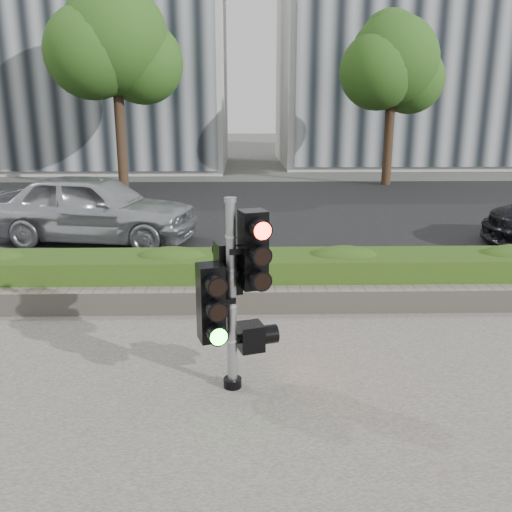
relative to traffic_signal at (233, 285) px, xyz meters
name	(u,v)px	position (x,y,z in m)	size (l,w,h in m)	color
ground	(251,373)	(0.19, 0.31, -1.16)	(120.00, 120.00, 0.00)	#51514C
road	(246,211)	(0.19, 10.31, -1.15)	(60.00, 13.00, 0.02)	black
curb	(248,283)	(0.19, 3.46, -1.10)	(60.00, 0.25, 0.12)	gray
stone_wall	(249,300)	(0.19, 2.21, -0.96)	(12.00, 0.32, 0.34)	gray
hedge	(249,276)	(0.19, 2.86, -0.79)	(12.00, 1.00, 0.68)	#5A8228
building_left	(58,10)	(-8.81, 23.31, 6.34)	(16.00, 9.00, 15.00)	#B7B7B2
building_right	(450,48)	(11.19, 25.31, 4.84)	(18.00, 10.00, 12.00)	#B7B7B2
tree_left	(115,45)	(-4.33, 14.87, 3.88)	(4.61, 4.03, 7.34)	black
tree_right	(392,64)	(5.67, 15.86, 3.32)	(4.10, 3.58, 6.53)	black
traffic_signal	(233,285)	(0.00, 0.00, 0.00)	(0.75, 0.64, 2.05)	black
car_silver	(94,208)	(-3.20, 6.61, -0.37)	(1.82, 4.53, 1.54)	#B6B8BD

